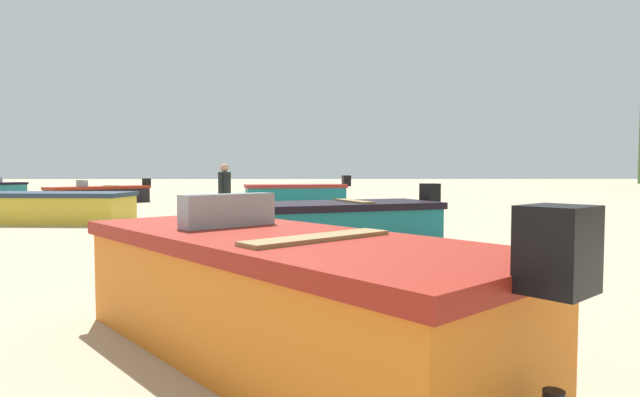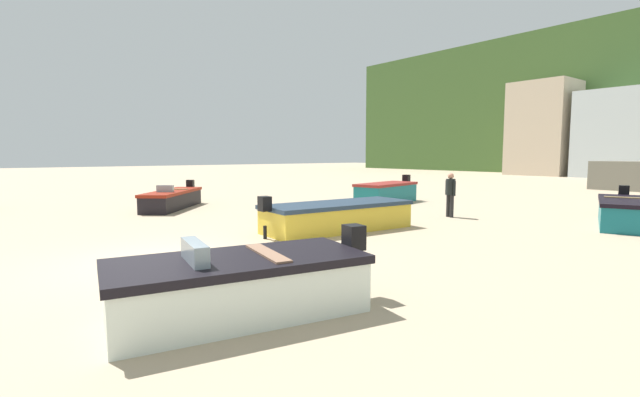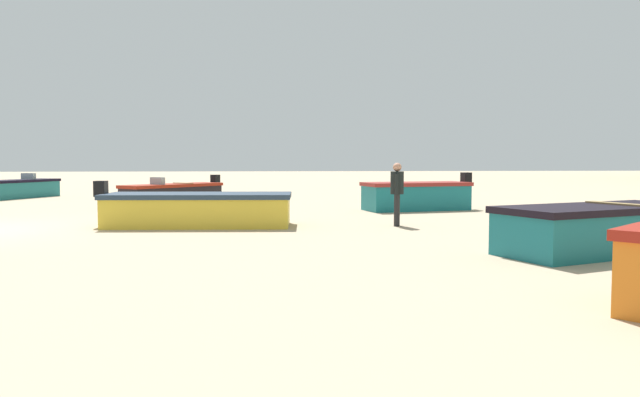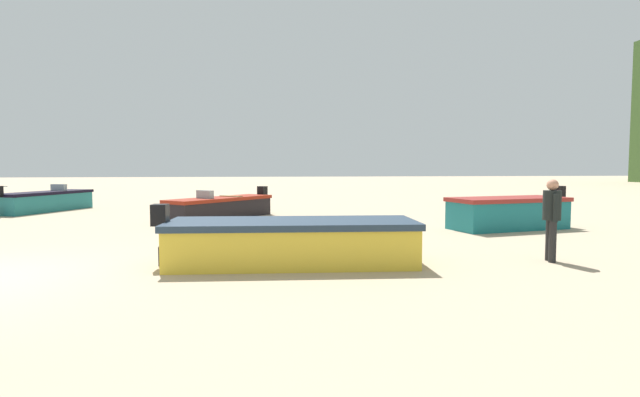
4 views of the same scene
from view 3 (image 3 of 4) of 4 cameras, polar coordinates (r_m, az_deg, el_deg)
name	(u,v)px [view 3 (image 3 of 4)]	position (r m, az deg, el deg)	size (l,w,h in m)	color
boat_black_0	(173,193)	(24.21, -13.86, 0.51)	(4.08, 3.76, 1.08)	black
boat_teal_2	(600,229)	(11.93, 25.20, -2.63)	(2.81, 4.26, 1.19)	#156873
boat_yellow_4	(198,209)	(15.52, -11.57, -1.04)	(1.99, 5.02, 1.16)	gold
boat_teal_5	(16,189)	(29.81, -27.06, 0.84)	(4.56, 2.68, 1.15)	#207478
boat_teal_6	(416,196)	(20.44, 9.21, 0.25)	(2.13, 3.94, 1.27)	#177078
beach_walker_foreground	(397,189)	(15.36, 7.38, 0.92)	(0.53, 0.42, 1.62)	#252425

